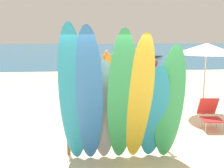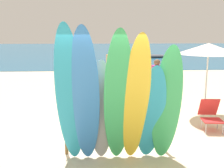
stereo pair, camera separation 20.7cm
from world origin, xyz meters
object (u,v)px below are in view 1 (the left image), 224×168
surfboard_rack (119,129)px  beach_chair_red (210,113)px  surfboard_blue_1 (89,99)px  surfboard_yellow_4 (139,101)px  beachgoer_midbeach (107,63)px  surfboard_grey_2 (104,112)px  beachgoer_near_rack (111,91)px  surfboard_green_3 (122,100)px  surfboard_teal_0 (73,98)px  beachgoer_strolling (154,78)px  surfboard_teal_5 (154,114)px  beach_umbrella (206,49)px  distant_boat (140,56)px  surfboard_green_6 (170,105)px

surfboard_rack → beach_chair_red: size_ratio=2.75×
surfboard_blue_1 → surfboard_rack: bearing=46.3°
surfboard_rack → surfboard_blue_1: bearing=-136.4°
surfboard_yellow_4 → beachgoer_midbeach: 9.06m
surfboard_grey_2 → beachgoer_near_rack: size_ratio=1.34×
surfboard_green_3 → surfboard_blue_1: bearing=179.1°
surfboard_teal_0 → beachgoer_strolling: size_ratio=1.76×
beachgoer_strolling → surfboard_teal_0: bearing=114.2°
surfboard_yellow_4 → surfboard_teal_5: surfboard_yellow_4 is taller
surfboard_teal_0 → surfboard_blue_1: surfboard_teal_0 is taller
beach_umbrella → surfboard_blue_1: bearing=-138.9°
surfboard_grey_2 → beachgoer_near_rack: surfboard_grey_2 is taller
surfboard_teal_0 → surfboard_yellow_4: bearing=2.8°
surfboard_blue_1 → surfboard_grey_2: 0.47m
surfboard_rack → beachgoer_strolling: size_ratio=1.38×
surfboard_teal_0 → surfboard_green_3: size_ratio=1.04×
surfboard_grey_2 → surfboard_blue_1: bearing=-146.2°
surfboard_teal_0 → surfboard_grey_2: (0.57, 0.18, -0.33)m
surfboard_grey_2 → beachgoer_strolling: surfboard_grey_2 is taller
distant_boat → surfboard_green_6: bearing=-99.3°
surfboard_green_6 → surfboard_teal_0: bearing=-179.8°
beach_chair_red → beachgoer_strolling: bearing=114.5°
surfboard_grey_2 → surfboard_teal_5: bearing=-4.4°
beach_chair_red → beachgoer_near_rack: bearing=169.3°
surfboard_teal_5 → beachgoer_midbeach: surfboard_teal_5 is taller
surfboard_yellow_4 → beachgoer_strolling: 4.64m
surfboard_rack → surfboard_grey_2: bearing=-129.7°
surfboard_teal_5 → surfboard_green_6: 0.35m
surfboard_rack → beachgoer_strolling: beachgoer_strolling is taller
surfboard_green_6 → surfboard_green_3: bearing=-175.1°
surfboard_teal_0 → surfboard_rack: bearing=36.1°
surfboard_rack → surfboard_green_3: surfboard_green_3 is taller
surfboard_green_3 → beachgoer_midbeach: (0.34, 9.07, -0.38)m
beach_umbrella → beach_chair_red: bearing=-105.5°
surfboard_green_6 → beach_chair_red: 2.53m
surfboard_grey_2 → beachgoer_near_rack: 2.44m
surfboard_green_6 → beachgoer_near_rack: size_ratio=1.51×
surfboard_yellow_4 → surfboard_rack: bearing=113.4°
surfboard_teal_5 → surfboard_green_6: surfboard_green_6 is taller
surfboard_teal_0 → beachgoer_strolling: surfboard_teal_0 is taller
surfboard_teal_5 → surfboard_green_6: size_ratio=0.86×
surfboard_teal_0 → surfboard_green_6: 1.84m
beachgoer_near_rack → beach_chair_red: bearing=2.5°
surfboard_green_3 → beachgoer_strolling: (1.70, 4.44, -0.39)m
surfboard_rack → surfboard_yellow_4: 0.99m
surfboard_teal_0 → surfboard_grey_2: surfboard_teal_0 is taller
surfboard_grey_2 → surfboard_teal_0: bearing=-162.5°
surfboard_teal_0 → surfboard_green_3: bearing=1.6°
beachgoer_midbeach → beach_chair_red: size_ratio=2.01×
surfboard_yellow_4 → beach_chair_red: (2.26, 1.88, -0.85)m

